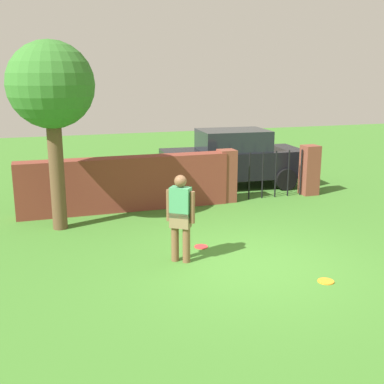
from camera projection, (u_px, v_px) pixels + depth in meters
ground_plane at (252, 264)px, 8.76m from camera, size 40.00×40.00×0.00m
brick_wall at (125, 184)px, 12.10m from camera, size 5.24×0.50×1.35m
tree at (51, 88)px, 10.07m from camera, size 1.82×1.82×4.04m
person at (181, 214)px, 8.70m from camera, size 0.45×0.39×1.62m
fence_gate at (269, 173)px, 13.29m from camera, size 2.96×0.44×1.40m
car at (233, 158)px, 14.59m from camera, size 4.30×2.13×1.72m
frisbee_orange at (326, 281)px, 8.04m from camera, size 0.27×0.27×0.02m
frisbee_red at (201, 247)px, 9.64m from camera, size 0.27×0.27×0.02m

